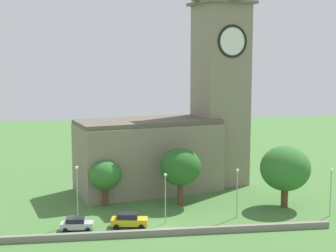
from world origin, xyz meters
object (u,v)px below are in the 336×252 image
Objects in this scene: church at (180,122)px; streetlamp_central at (165,190)px; car_silver at (77,224)px; tree_by_tower at (285,168)px; streetlamp_west_mid at (77,186)px; car_yellow at (129,220)px; streetlamp_east_end at (331,184)px; streetlamp_east_mid at (237,185)px; tree_riverside_west at (105,175)px; tree_churchyard at (180,167)px.

church is 5.17× the size of streetlamp_central.
tree_by_tower is (29.66, 6.03, 4.89)m from car_silver.
tree_by_tower is at bearing 6.82° from streetlamp_west_mid.
tree_by_tower is at bearing 14.10° from car_yellow.
church reaches higher than streetlamp_east_end.
streetlamp_central is 0.75× the size of tree_by_tower.
streetlamp_east_mid is at bearing -73.79° from church.
streetlamp_east_end is 31.84m from tree_riverside_west.
church is 4.13× the size of tree_churchyard.
tree_churchyard is at bearing 47.65° from car_yellow.
streetlamp_east_end is 0.74× the size of tree_by_tower.
church reaches higher than streetlamp_central.
car_silver is 12.08m from streetlamp_central.
streetlamp_east_end is (34.22, -1.49, -0.63)m from streetlamp_west_mid.
church reaches higher than streetlamp_east_mid.
streetlamp_west_mid is 1.17× the size of streetlamp_east_end.
church reaches higher than car_yellow.
car_silver is 0.86× the size of car_yellow.
car_silver is 0.61× the size of streetlamp_east_mid.
streetlamp_west_mid is (0.07, 2.49, 4.27)m from car_silver.
streetlamp_central is (11.38, -1.46, -0.56)m from streetlamp_west_mid.
streetlamp_east_mid is at bearing 7.65° from car_yellow.
streetlamp_east_end is at bearing -0.08° from streetlamp_central.
car_silver is 6.62m from car_yellow.
tree_by_tower reaches higher than streetlamp_west_mid.
streetlamp_central is at bearing -112.23° from tree_churchyard.
car_silver is at bearing -91.66° from streetlamp_west_mid.
streetlamp_west_mid is at bearing 172.70° from streetlamp_central.
tree_by_tower is (29.59, 3.54, 0.62)m from streetlamp_west_mid.
streetlamp_west_mid reaches higher than streetlamp_central.
streetlamp_east_end is 0.78× the size of tree_churchyard.
tree_by_tower is 15.20m from tree_churchyard.
car_silver is 21.89m from streetlamp_east_mid.
tree_riverside_west reaches higher than streetlamp_east_end.
tree_by_tower is at bearing 11.49° from car_silver.
church is at bearing 75.20° from streetlamp_central.
tree_riverside_west is at bearing 155.29° from streetlamp_east_mid.
streetlamp_east_mid reaches higher than streetlamp_east_end.
streetlamp_east_mid reaches higher than streetlamp_central.
car_silver is at bearing -168.51° from tree_by_tower.
car_yellow is 8.07m from streetlamp_west_mid.
church is at bearing 81.40° from tree_churchyard.
tree_riverside_west is (-7.60, 9.30, 0.09)m from streetlamp_central.
streetlamp_east_end is (22.84, -0.03, -0.07)m from streetlamp_central.
streetlamp_east_end is (27.67, 0.76, 3.52)m from car_yellow.
streetlamp_east_end is at bearing 1.67° from car_silver.
tree_by_tower is 1.07× the size of tree_churchyard.
tree_riverside_west is at bearing 69.55° from car_silver.
church is 19.25m from streetlamp_east_mid.
tree_churchyard reaches higher than car_yellow.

